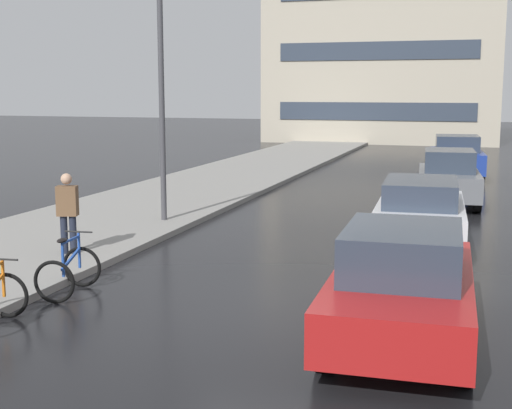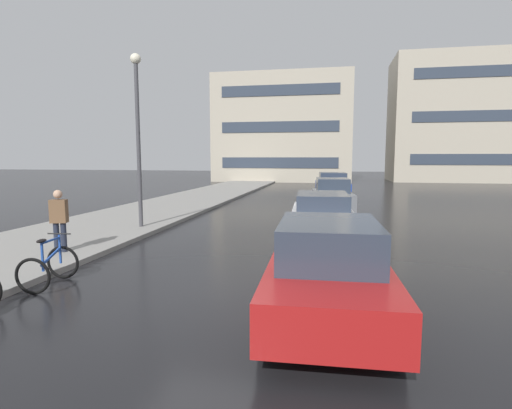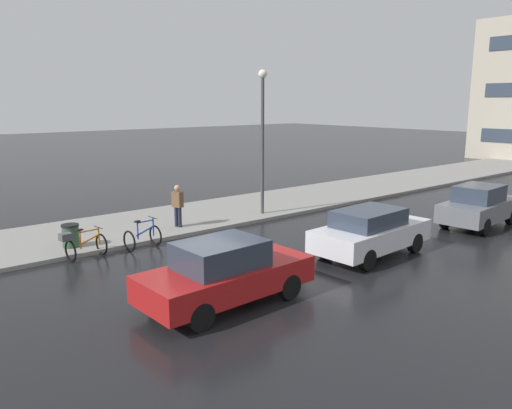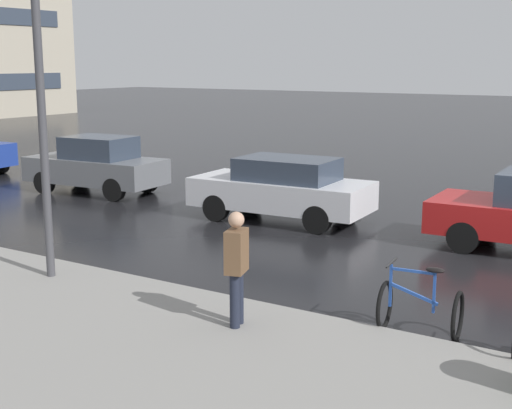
{
  "view_description": "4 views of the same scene",
  "coord_description": "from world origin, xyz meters",
  "px_view_note": "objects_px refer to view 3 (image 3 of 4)",
  "views": [
    {
      "loc": [
        3.17,
        -10.15,
        3.39
      ],
      "look_at": [
        -1.62,
        4.96,
        0.83
      ],
      "focal_mm": 50.0,
      "sensor_mm": 36.0,
      "label": 1
    },
    {
      "loc": [
        2.28,
        -7.0,
        2.57
      ],
      "look_at": [
        -0.06,
        5.2,
        1.12
      ],
      "focal_mm": 28.0,
      "sensor_mm": 36.0,
      "label": 2
    },
    {
      "loc": [
        11.58,
        -7.33,
        4.85
      ],
      "look_at": [
        -0.92,
        2.85,
        1.5
      ],
      "focal_mm": 35.0,
      "sensor_mm": 36.0,
      "label": 3
    },
    {
      "loc": [
        -12.41,
        -3.21,
        3.74
      ],
      "look_at": [
        -1.57,
        3.67,
        1.16
      ],
      "focal_mm": 50.0,
      "sensor_mm": 36.0,
      "label": 4
    }
  ],
  "objects_px": {
    "bicycle_second": "(143,237)",
    "pedestrian": "(178,205)",
    "bicycle_nearest": "(81,244)",
    "car_red": "(225,273)",
    "car_white": "(371,231)",
    "trash_bin": "(71,238)",
    "streetlamp": "(263,127)",
    "car_grey": "(479,206)"
  },
  "relations": [
    {
      "from": "bicycle_second",
      "to": "car_grey",
      "type": "distance_m",
      "value": 12.93
    },
    {
      "from": "streetlamp",
      "to": "trash_bin",
      "type": "distance_m",
      "value": 8.76
    },
    {
      "from": "bicycle_second",
      "to": "car_white",
      "type": "distance_m",
      "value": 7.48
    },
    {
      "from": "bicycle_second",
      "to": "car_white",
      "type": "height_order",
      "value": "car_white"
    },
    {
      "from": "car_white",
      "to": "trash_bin",
      "type": "height_order",
      "value": "car_white"
    },
    {
      "from": "pedestrian",
      "to": "streetlamp",
      "type": "height_order",
      "value": "streetlamp"
    },
    {
      "from": "bicycle_nearest",
      "to": "car_white",
      "type": "height_order",
      "value": "car_white"
    },
    {
      "from": "bicycle_nearest",
      "to": "car_red",
      "type": "relative_size",
      "value": 0.32
    },
    {
      "from": "bicycle_second",
      "to": "pedestrian",
      "type": "distance_m",
      "value": 2.61
    },
    {
      "from": "car_white",
      "to": "pedestrian",
      "type": "bearing_deg",
      "value": -154.63
    },
    {
      "from": "bicycle_second",
      "to": "car_white",
      "type": "bearing_deg",
      "value": 45.1
    },
    {
      "from": "pedestrian",
      "to": "streetlamp",
      "type": "distance_m",
      "value": 4.87
    },
    {
      "from": "car_grey",
      "to": "car_red",
      "type": "bearing_deg",
      "value": -90.18
    },
    {
      "from": "car_red",
      "to": "pedestrian",
      "type": "distance_m",
      "value": 7.4
    },
    {
      "from": "trash_bin",
      "to": "bicycle_second",
      "type": "bearing_deg",
      "value": 57.35
    },
    {
      "from": "bicycle_second",
      "to": "trash_bin",
      "type": "relative_size",
      "value": 1.28
    },
    {
      "from": "car_red",
      "to": "car_white",
      "type": "distance_m",
      "value": 5.88
    },
    {
      "from": "car_red",
      "to": "pedestrian",
      "type": "height_order",
      "value": "pedestrian"
    },
    {
      "from": "bicycle_nearest",
      "to": "streetlamp",
      "type": "relative_size",
      "value": 0.23
    },
    {
      "from": "car_white",
      "to": "trash_bin",
      "type": "relative_size",
      "value": 4.85
    },
    {
      "from": "trash_bin",
      "to": "bicycle_nearest",
      "type": "bearing_deg",
      "value": -2.97
    },
    {
      "from": "bicycle_nearest",
      "to": "car_grey",
      "type": "bearing_deg",
      "value": 67.41
    },
    {
      "from": "bicycle_nearest",
      "to": "pedestrian",
      "type": "distance_m",
      "value": 4.37
    },
    {
      "from": "bicycle_second",
      "to": "pedestrian",
      "type": "relative_size",
      "value": 0.65
    },
    {
      "from": "car_red",
      "to": "trash_bin",
      "type": "distance_m",
      "value": 6.93
    },
    {
      "from": "bicycle_second",
      "to": "car_red",
      "type": "relative_size",
      "value": 0.26
    },
    {
      "from": "bicycle_second",
      "to": "car_red",
      "type": "distance_m",
      "value": 5.57
    },
    {
      "from": "bicycle_nearest",
      "to": "pedestrian",
      "type": "xyz_separation_m",
      "value": [
        -1.22,
        4.17,
        0.5
      ]
    },
    {
      "from": "car_grey",
      "to": "pedestrian",
      "type": "bearing_deg",
      "value": -126.0
    },
    {
      "from": "bicycle_second",
      "to": "bicycle_nearest",
      "type": "bearing_deg",
      "value": -93.58
    },
    {
      "from": "car_white",
      "to": "car_grey",
      "type": "xyz_separation_m",
      "value": [
        0.29,
        6.37,
        0.03
      ]
    },
    {
      "from": "car_grey",
      "to": "trash_bin",
      "type": "xyz_separation_m",
      "value": [
        -6.82,
        -13.62,
        -0.36
      ]
    },
    {
      "from": "car_red",
      "to": "car_white",
      "type": "height_order",
      "value": "car_red"
    },
    {
      "from": "pedestrian",
      "to": "trash_bin",
      "type": "relative_size",
      "value": 1.96
    },
    {
      "from": "streetlamp",
      "to": "car_white",
      "type": "bearing_deg",
      "value": -7.58
    },
    {
      "from": "bicycle_nearest",
      "to": "bicycle_second",
      "type": "distance_m",
      "value": 2.02
    },
    {
      "from": "car_red",
      "to": "trash_bin",
      "type": "xyz_separation_m",
      "value": [
        -6.78,
        -1.37,
        -0.34
      ]
    },
    {
      "from": "car_red",
      "to": "trash_bin",
      "type": "height_order",
      "value": "car_red"
    },
    {
      "from": "bicycle_second",
      "to": "car_white",
      "type": "relative_size",
      "value": 0.26
    },
    {
      "from": "car_red",
      "to": "streetlamp",
      "type": "bearing_deg",
      "value": 134.63
    },
    {
      "from": "car_red",
      "to": "streetlamp",
      "type": "distance_m",
      "value": 9.91
    },
    {
      "from": "car_grey",
      "to": "bicycle_second",
      "type": "bearing_deg",
      "value": -115.5
    }
  ]
}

